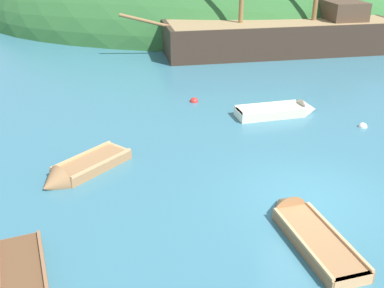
{
  "coord_description": "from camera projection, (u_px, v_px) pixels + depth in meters",
  "views": [
    {
      "loc": [
        -2.73,
        -11.17,
        6.92
      ],
      "look_at": [
        -3.58,
        2.74,
        0.33
      ],
      "focal_mm": 42.2,
      "sensor_mm": 36.0,
      "label": 1
    }
  ],
  "objects": [
    {
      "name": "shore_hill",
      "position": [
        207.0,
        18.0,
        39.56
      ],
      "size": [
        38.06,
        24.82,
        12.83
      ],
      "primitive_type": "ellipsoid",
      "color": "#2D602D",
      "rests_on": "ground"
    },
    {
      "name": "sailing_ship",
      "position": [
        282.0,
        41.0,
        28.25
      ],
      "size": [
        17.02,
        7.47,
        10.96
      ],
      "rotation": [
        0.0,
        0.0,
        3.39
      ],
      "color": "#38281E",
      "rests_on": "ground"
    },
    {
      "name": "rowboat_center",
      "position": [
        305.0,
        230.0,
        11.38
      ],
      "size": [
        2.17,
        3.7,
        1.0
      ],
      "rotation": [
        0.0,
        0.0,
        1.92
      ],
      "color": "#9E7047",
      "rests_on": "ground"
    },
    {
      "name": "buoy_red",
      "position": [
        194.0,
        102.0,
        20.22
      ],
      "size": [
        0.38,
        0.38,
        0.38
      ],
      "primitive_type": "sphere",
      "color": "red",
      "rests_on": "ground"
    },
    {
      "name": "rowboat_outer_right",
      "position": [
        281.0,
        112.0,
        18.69
      ],
      "size": [
        3.61,
        2.01,
        0.95
      ],
      "rotation": [
        0.0,
        0.0,
        0.32
      ],
      "color": "beige",
      "rests_on": "ground"
    },
    {
      "name": "buoy_white",
      "position": [
        363.0,
        127.0,
        17.61
      ],
      "size": [
        0.35,
        0.35,
        0.35
      ],
      "primitive_type": "sphere",
      "color": "white",
      "rests_on": "ground"
    },
    {
      "name": "rowboat_outer_left",
      "position": [
        80.0,
        171.0,
        14.16
      ],
      "size": [
        2.62,
        3.18,
        1.0
      ],
      "rotation": [
        0.0,
        0.0,
        4.12
      ],
      "color": "#9E7047",
      "rests_on": "ground"
    },
    {
      "name": "ground_plane",
      "position": [
        311.0,
        199.0,
        12.89
      ],
      "size": [
        120.0,
        120.0,
        0.0
      ],
      "primitive_type": "plane",
      "color": "teal"
    }
  ]
}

